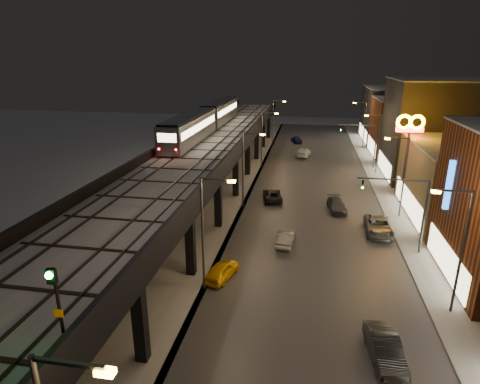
{
  "coord_description": "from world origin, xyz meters",
  "views": [
    {
      "loc": [
        6.62,
        -13.01,
        16.89
      ],
      "look_at": [
        0.54,
        21.91,
        5.0
      ],
      "focal_mm": 30.0,
      "sensor_mm": 36.0,
      "label": 1
    }
  ],
  "objects_px": {
    "car_onc_silver": "(385,350)",
    "car_onc_dark": "(379,226)",
    "car_mid_dark": "(303,152)",
    "car_mid_silver": "(273,195)",
    "car_near_white": "(286,238)",
    "rail_signal": "(55,291)",
    "car_far_white": "(297,140)",
    "subway_train": "(207,118)",
    "car_taxi": "(222,271)",
    "car_onc_white": "(337,206)"
  },
  "relations": [
    {
      "from": "car_mid_silver",
      "to": "rail_signal",
      "type": "bearing_deg",
      "value": 72.36
    },
    {
      "from": "car_far_white",
      "to": "car_onc_silver",
      "type": "bearing_deg",
      "value": 81.49
    },
    {
      "from": "car_mid_silver",
      "to": "car_mid_dark",
      "type": "height_order",
      "value": "car_mid_dark"
    },
    {
      "from": "rail_signal",
      "to": "car_taxi",
      "type": "bearing_deg",
      "value": 81.7
    },
    {
      "from": "car_onc_dark",
      "to": "subway_train",
      "type": "bearing_deg",
      "value": 141.15
    },
    {
      "from": "car_far_white",
      "to": "car_taxi",
      "type": "bearing_deg",
      "value": 70.8
    },
    {
      "from": "car_far_white",
      "to": "car_onc_silver",
      "type": "height_order",
      "value": "car_onc_silver"
    },
    {
      "from": "car_mid_dark",
      "to": "car_onc_white",
      "type": "xyz_separation_m",
      "value": [
        4.45,
        -26.69,
        -0.1
      ]
    },
    {
      "from": "car_near_white",
      "to": "car_onc_white",
      "type": "bearing_deg",
      "value": -114.33
    },
    {
      "from": "car_near_white",
      "to": "car_mid_dark",
      "type": "xyz_separation_m",
      "value": [
        0.8,
        36.53,
        0.1
      ]
    },
    {
      "from": "car_onc_dark",
      "to": "car_onc_white",
      "type": "relative_size",
      "value": 1.22
    },
    {
      "from": "car_mid_dark",
      "to": "car_onc_silver",
      "type": "bearing_deg",
      "value": 105.85
    },
    {
      "from": "car_onc_silver",
      "to": "car_onc_dark",
      "type": "height_order",
      "value": "car_onc_silver"
    },
    {
      "from": "car_near_white",
      "to": "rail_signal",
      "type": "bearing_deg",
      "value": 77.17
    },
    {
      "from": "car_far_white",
      "to": "car_mid_silver",
      "type": "bearing_deg",
      "value": 72.23
    },
    {
      "from": "car_mid_silver",
      "to": "car_onc_dark",
      "type": "height_order",
      "value": "car_onc_dark"
    },
    {
      "from": "car_near_white",
      "to": "car_mid_dark",
      "type": "relative_size",
      "value": 0.77
    },
    {
      "from": "car_mid_silver",
      "to": "car_onc_white",
      "type": "distance_m",
      "value": 8.04
    },
    {
      "from": "subway_train",
      "to": "car_onc_silver",
      "type": "bearing_deg",
      "value": -62.01
    },
    {
      "from": "subway_train",
      "to": "car_onc_silver",
      "type": "relative_size",
      "value": 7.55
    },
    {
      "from": "car_mid_dark",
      "to": "car_onc_dark",
      "type": "relative_size",
      "value": 0.95
    },
    {
      "from": "car_near_white",
      "to": "car_far_white",
      "type": "bearing_deg",
      "value": -85.19
    },
    {
      "from": "rail_signal",
      "to": "car_mid_silver",
      "type": "bearing_deg",
      "value": 82.65
    },
    {
      "from": "car_onc_dark",
      "to": "car_far_white",
      "type": "bearing_deg",
      "value": 104.22
    },
    {
      "from": "car_taxi",
      "to": "car_mid_dark",
      "type": "relative_size",
      "value": 0.76
    },
    {
      "from": "subway_train",
      "to": "car_taxi",
      "type": "xyz_separation_m",
      "value": [
        8.81,
        -30.47,
        -7.66
      ]
    },
    {
      "from": "car_taxi",
      "to": "car_near_white",
      "type": "bearing_deg",
      "value": -108.27
    },
    {
      "from": "car_onc_silver",
      "to": "car_onc_white",
      "type": "xyz_separation_m",
      "value": [
        -1.44,
        24.41,
        -0.11
      ]
    },
    {
      "from": "subway_train",
      "to": "car_onc_silver",
      "type": "xyz_separation_m",
      "value": [
        20.15,
        -37.9,
        -7.56
      ]
    },
    {
      "from": "car_far_white",
      "to": "car_near_white",
      "type": "bearing_deg",
      "value": 75.69
    },
    {
      "from": "car_onc_white",
      "to": "car_onc_dark",
      "type": "bearing_deg",
      "value": -64.02
    },
    {
      "from": "car_near_white",
      "to": "car_far_white",
      "type": "relative_size",
      "value": 0.97
    },
    {
      "from": "car_onc_white",
      "to": "car_mid_silver",
      "type": "bearing_deg",
      "value": 154.89
    },
    {
      "from": "car_onc_silver",
      "to": "car_taxi",
      "type": "bearing_deg",
      "value": 141.0
    },
    {
      "from": "car_mid_dark",
      "to": "car_near_white",
      "type": "bearing_deg",
      "value": 98.02
    },
    {
      "from": "car_onc_dark",
      "to": "car_onc_silver",
      "type": "bearing_deg",
      "value": -95.65
    },
    {
      "from": "rail_signal",
      "to": "car_taxi",
      "type": "xyz_separation_m",
      "value": [
        2.41,
        16.54,
        -8.23
      ]
    },
    {
      "from": "car_mid_silver",
      "to": "car_onc_silver",
      "type": "relative_size",
      "value": 1.01
    },
    {
      "from": "car_onc_dark",
      "to": "car_near_white",
      "type": "bearing_deg",
      "value": -153.92
    },
    {
      "from": "car_mid_dark",
      "to": "car_far_white",
      "type": "relative_size",
      "value": 1.27
    },
    {
      "from": "car_mid_silver",
      "to": "car_far_white",
      "type": "bearing_deg",
      "value": -102.71
    },
    {
      "from": "car_far_white",
      "to": "car_onc_white",
      "type": "distance_m",
      "value": 39.27
    },
    {
      "from": "car_mid_dark",
      "to": "car_far_white",
      "type": "distance_m",
      "value": 12.22
    },
    {
      "from": "subway_train",
      "to": "car_far_white",
      "type": "distance_m",
      "value": 29.25
    },
    {
      "from": "car_near_white",
      "to": "car_onc_silver",
      "type": "bearing_deg",
      "value": 118.44
    },
    {
      "from": "car_taxi",
      "to": "car_mid_silver",
      "type": "xyz_separation_m",
      "value": [
        2.22,
        19.37,
        -0.02
      ]
    },
    {
      "from": "car_taxi",
      "to": "subway_train",
      "type": "bearing_deg",
      "value": -59.1
    },
    {
      "from": "subway_train",
      "to": "car_near_white",
      "type": "bearing_deg",
      "value": -60.04
    },
    {
      "from": "car_mid_dark",
      "to": "car_mid_silver",
      "type": "bearing_deg",
      "value": 91.71
    },
    {
      "from": "car_taxi",
      "to": "car_near_white",
      "type": "xyz_separation_m",
      "value": [
        4.64,
        7.14,
        -0.01
      ]
    }
  ]
}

